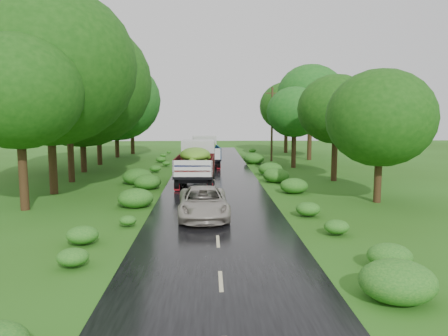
{
  "coord_description": "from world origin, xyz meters",
  "views": [
    {
      "loc": [
        -0.33,
        -16.33,
        4.96
      ],
      "look_at": [
        0.55,
        9.14,
        1.7
      ],
      "focal_mm": 35.0,
      "sensor_mm": 36.0,
      "label": 1
    }
  ],
  "objects_px": {
    "truck_far": "(206,150)",
    "truck_near": "(197,160)",
    "car": "(203,202)",
    "utility_pole": "(272,125)"
  },
  "relations": [
    {
      "from": "truck_near",
      "to": "truck_far",
      "type": "relative_size",
      "value": 1.07
    },
    {
      "from": "car",
      "to": "truck_far",
      "type": "bearing_deg",
      "value": 87.89
    },
    {
      "from": "utility_pole",
      "to": "car",
      "type": "bearing_deg",
      "value": -108.74
    },
    {
      "from": "truck_far",
      "to": "utility_pole",
      "type": "relative_size",
      "value": 0.89
    },
    {
      "from": "truck_near",
      "to": "truck_far",
      "type": "height_order",
      "value": "truck_near"
    },
    {
      "from": "truck_far",
      "to": "car",
      "type": "relative_size",
      "value": 1.3
    },
    {
      "from": "truck_near",
      "to": "utility_pole",
      "type": "xyz_separation_m",
      "value": [
        6.84,
        11.08,
        2.11
      ]
    },
    {
      "from": "utility_pole",
      "to": "truck_far",
      "type": "bearing_deg",
      "value": -174.36
    },
    {
      "from": "truck_far",
      "to": "car",
      "type": "height_order",
      "value": "truck_far"
    },
    {
      "from": "truck_far",
      "to": "truck_near",
      "type": "bearing_deg",
      "value": -96.86
    }
  ]
}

